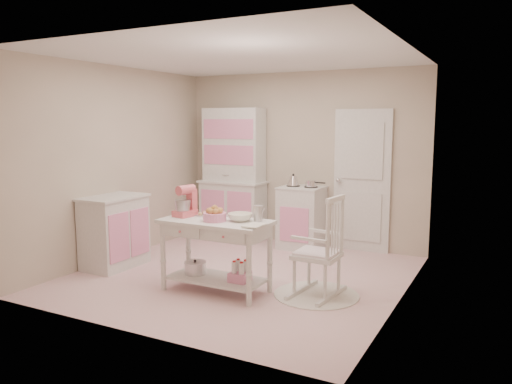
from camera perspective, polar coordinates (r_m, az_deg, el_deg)
room_shell at (r=5.89m, az=-1.83°, el=5.98°), size 3.84×3.84×2.62m
door at (r=7.31m, az=12.01°, el=1.26°), size 0.82×0.05×2.04m
hutch at (r=7.90m, az=-2.66°, el=2.06°), size 1.06×0.50×2.08m
stove at (r=7.41m, az=5.23°, el=-2.89°), size 0.62×0.57×0.92m
base_cabinet at (r=6.68m, az=-15.87°, el=-4.37°), size 0.54×0.84×0.92m
lace_rug at (r=5.54m, az=6.91°, el=-11.57°), size 0.92×0.92×0.01m
rocking_chair at (r=5.38m, az=7.01°, el=-6.10°), size 0.55×0.77×1.10m
work_table at (r=5.53m, az=-4.59°, el=-7.28°), size 1.20×0.60×0.80m
stand_mixer at (r=5.66m, az=-8.15°, el=-1.08°), size 0.25×0.31×0.34m
cookie_tray at (r=5.67m, az=-4.95°, el=-2.68°), size 0.34×0.24×0.02m
bread_basket at (r=5.38m, az=-4.75°, el=-2.85°), size 0.25×0.25×0.09m
mixing_bowl at (r=5.37m, az=-1.83°, el=-2.89°), size 0.26×0.26×0.08m
metal_pitcher at (r=5.35m, az=0.27°, el=-2.46°), size 0.10×0.10×0.17m
recipe_book at (r=5.11m, az=-1.08°, el=-3.78°), size 0.18×0.24×0.02m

